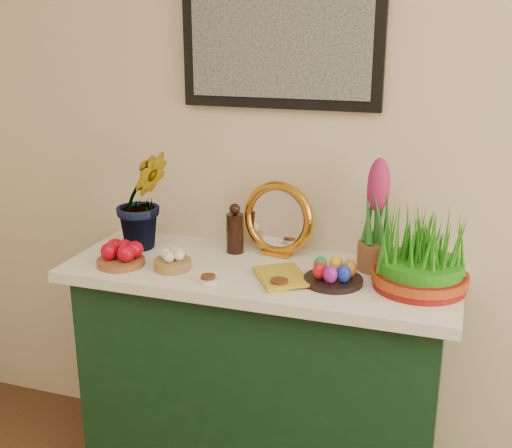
# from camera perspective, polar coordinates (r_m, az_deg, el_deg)

# --- Properties ---
(sideboard) EXTENTS (1.30, 0.45, 0.85)m
(sideboard) POSITION_cam_1_polar(r_m,az_deg,el_deg) (2.51, 0.37, -13.85)
(sideboard) COLOR #133419
(sideboard) RESTS_ON ground
(tablecloth) EXTENTS (1.40, 0.55, 0.04)m
(tablecloth) POSITION_cam_1_polar(r_m,az_deg,el_deg) (2.31, 0.39, -4.38)
(tablecloth) COLOR silver
(tablecloth) RESTS_ON sideboard
(hyacinth_green) EXTENTS (0.33, 0.33, 0.51)m
(hyacinth_green) POSITION_cam_1_polar(r_m,az_deg,el_deg) (2.48, -10.09, 3.51)
(hyacinth_green) COLOR #237024
(hyacinth_green) RESTS_ON tablecloth
(apple_bowl) EXTENTS (0.19, 0.19, 0.09)m
(apple_bowl) POSITION_cam_1_polar(r_m,az_deg,el_deg) (2.37, -11.95, -2.77)
(apple_bowl) COLOR brown
(apple_bowl) RESTS_ON tablecloth
(garlic_basket) EXTENTS (0.17, 0.17, 0.07)m
(garlic_basket) POSITION_cam_1_polar(r_m,az_deg,el_deg) (2.30, -7.45, -3.27)
(garlic_basket) COLOR #A87C43
(garlic_basket) RESTS_ON tablecloth
(vinegar_cruet) EXTENTS (0.07, 0.07, 0.19)m
(vinegar_cruet) POSITION_cam_1_polar(r_m,az_deg,el_deg) (2.43, -1.88, -0.62)
(vinegar_cruet) COLOR black
(vinegar_cruet) RESTS_ON tablecloth
(mirror) EXTENTS (0.29, 0.10, 0.28)m
(mirror) POSITION_cam_1_polar(r_m,az_deg,el_deg) (2.40, 1.96, 0.39)
(mirror) COLOR orange
(mirror) RESTS_ON tablecloth
(book) EXTENTS (0.23, 0.25, 0.03)m
(book) POSITION_cam_1_polar(r_m,az_deg,el_deg) (2.17, 0.30, -4.84)
(book) COLOR gold
(book) RESTS_ON tablecloth
(spice_dish_left) EXTENTS (0.06, 0.06, 0.03)m
(spice_dish_left) POSITION_cam_1_polar(r_m,az_deg,el_deg) (2.18, -4.27, -4.92)
(spice_dish_left) COLOR silver
(spice_dish_left) RESTS_ON tablecloth
(spice_dish_right) EXTENTS (0.07, 0.07, 0.03)m
(spice_dish_right) POSITION_cam_1_polar(r_m,az_deg,el_deg) (2.13, 2.08, -5.35)
(spice_dish_right) COLOR silver
(spice_dish_right) RESTS_ON tablecloth
(egg_plate) EXTENTS (0.22, 0.22, 0.08)m
(egg_plate) POSITION_cam_1_polar(r_m,az_deg,el_deg) (2.17, 6.87, -4.51)
(egg_plate) COLOR black
(egg_plate) RESTS_ON tablecloth
(hyacinth_pink) EXTENTS (0.12, 0.12, 0.40)m
(hyacinth_pink) POSITION_cam_1_polar(r_m,az_deg,el_deg) (2.27, 10.68, 0.29)
(hyacinth_pink) COLOR brown
(hyacinth_pink) RESTS_ON tablecloth
(wheatgrass_sabzeh) EXTENTS (0.32, 0.32, 0.26)m
(wheatgrass_sabzeh) POSITION_cam_1_polar(r_m,az_deg,el_deg) (2.16, 14.49, -2.72)
(wheatgrass_sabzeh) COLOR maroon
(wheatgrass_sabzeh) RESTS_ON tablecloth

